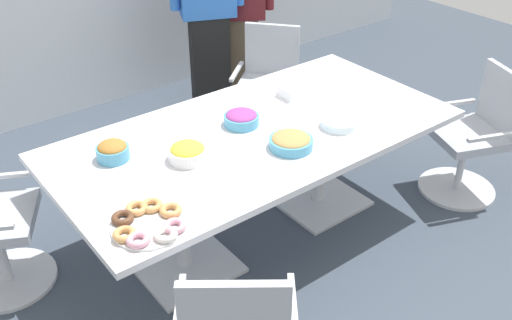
% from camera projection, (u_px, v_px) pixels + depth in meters
% --- Properties ---
extents(ground_plane, '(10.00, 10.00, 0.01)m').
position_uv_depth(ground_plane, '(256.00, 231.00, 3.85)').
color(ground_plane, '#3D4754').
extents(conference_table, '(2.40, 1.20, 0.75)m').
position_uv_depth(conference_table, '(256.00, 149.00, 3.51)').
color(conference_table, silver).
rests_on(conference_table, ground).
extents(office_chair_0, '(0.70, 0.70, 0.91)m').
position_uv_depth(office_chair_0, '(473.00, 141.00, 4.04)').
color(office_chair_0, silver).
rests_on(office_chair_0, ground).
extents(office_chair_1, '(0.76, 0.76, 0.91)m').
position_uv_depth(office_chair_1, '(268.00, 91.00, 4.71)').
color(office_chair_1, silver).
rests_on(office_chair_1, ground).
extents(person_standing_0, '(0.59, 0.37, 1.88)m').
position_uv_depth(person_standing_0, '(208.00, 4.00, 4.73)').
color(person_standing_0, black).
rests_on(person_standing_0, ground).
extents(person_standing_1, '(0.56, 0.42, 1.69)m').
position_uv_depth(person_standing_1, '(239.00, 9.00, 4.99)').
color(person_standing_1, brown).
rests_on(person_standing_1, ground).
extents(snack_bowl_cookies, '(0.25, 0.25, 0.09)m').
position_uv_depth(snack_bowl_cookies, '(291.00, 141.00, 3.26)').
color(snack_bowl_cookies, '#4C9EC6').
rests_on(snack_bowl_cookies, conference_table).
extents(snack_bowl_chips_yellow, '(0.21, 0.21, 0.10)m').
position_uv_depth(snack_bowl_chips_yellow, '(188.00, 152.00, 3.15)').
color(snack_bowl_chips_yellow, white).
rests_on(snack_bowl_chips_yellow, conference_table).
extents(snack_bowl_pretzels, '(0.18, 0.18, 0.11)m').
position_uv_depth(snack_bowl_pretzels, '(112.00, 151.00, 3.16)').
color(snack_bowl_pretzels, '#4C9EC6').
rests_on(snack_bowl_pretzels, conference_table).
extents(snack_bowl_candy_mix, '(0.21, 0.21, 0.09)m').
position_uv_depth(snack_bowl_candy_mix, '(241.00, 118.00, 3.49)').
color(snack_bowl_candy_mix, '#4C9EC6').
rests_on(snack_bowl_candy_mix, conference_table).
extents(donut_platter, '(0.36, 0.36, 0.04)m').
position_uv_depth(donut_platter, '(148.00, 223.00, 2.68)').
color(donut_platter, white).
rests_on(donut_platter, conference_table).
extents(plate_stack, '(0.21, 0.21, 0.05)m').
position_uv_depth(plate_stack, '(339.00, 124.00, 3.48)').
color(plate_stack, white).
rests_on(plate_stack, conference_table).
extents(napkin_pile, '(0.14, 0.14, 0.08)m').
position_uv_depth(napkin_pile, '(291.00, 91.00, 3.82)').
color(napkin_pile, white).
rests_on(napkin_pile, conference_table).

